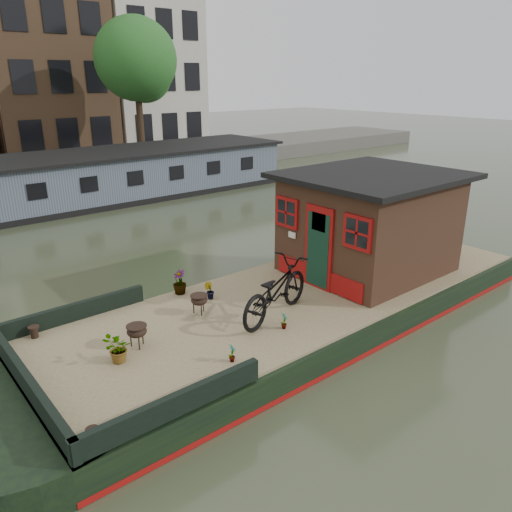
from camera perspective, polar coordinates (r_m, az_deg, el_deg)
ground at (r=11.54m, az=5.39°, el=-7.04°), size 120.00×120.00×0.00m
houseboat_hull at (r=10.60m, az=0.28°, el=-7.83°), size 14.01×4.02×0.60m
houseboat_deck at (r=11.27m, az=5.49°, el=-4.20°), size 11.80×3.80×0.05m
bow_bulwark at (r=8.72m, az=-19.27°, el=-11.47°), size 3.00×4.00×0.35m
cabin at (r=12.42m, az=12.86°, el=3.82°), size 4.00×3.50×2.42m
bicycle at (r=9.86m, az=2.20°, el=-3.94°), size 2.31×1.33×1.15m
potted_plant_a at (r=9.58m, az=3.22°, el=-7.40°), size 0.22×0.21×0.34m
potted_plant_b at (r=10.84m, az=-5.36°, el=-3.97°), size 0.25×0.26×0.37m
potted_plant_c at (r=8.78m, az=-15.49°, el=-10.23°), size 0.60×0.58×0.50m
potted_plant_d at (r=11.15m, az=-8.73°, el=-2.95°), size 0.31×0.31×0.55m
potted_plant_e at (r=8.54m, az=-2.76°, el=-11.00°), size 0.21×0.21×0.34m
brazier_front at (r=10.20m, az=-6.49°, el=-5.51°), size 0.47×0.47×0.41m
brazier_rear at (r=9.20m, az=-13.42°, el=-8.89°), size 0.49×0.49×0.42m
bollard_port at (r=10.15m, az=-24.02°, el=-7.93°), size 0.20×0.20×0.23m
bollard_stbd at (r=7.28m, az=-18.14°, el=-18.90°), size 0.19×0.19×0.21m
far_houseboat at (r=22.83m, az=-20.38°, el=7.91°), size 20.40×4.40×2.11m
quay at (r=29.05m, az=-24.77°, el=8.60°), size 60.00×6.00×0.90m
tree_right at (r=29.55m, az=-13.37°, el=20.66°), size 4.40×4.40×7.40m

